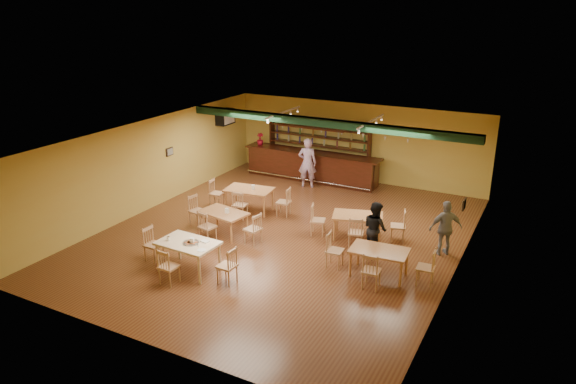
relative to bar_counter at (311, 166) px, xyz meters
The scene contains 23 objects.
floor 5.40m from the bar_counter, 73.70° to the right, with size 12.00×12.00×0.00m, color #552B18.
ceiling_beam 3.62m from the bar_counter, 57.34° to the right, with size 10.00×0.30×0.25m, color black.
track_rail_left 2.96m from the bar_counter, 99.52° to the right, with size 0.05×2.50×0.05m, color silver.
track_rail_right 4.14m from the bar_counter, 31.05° to the right, with size 0.05×2.50×0.05m, color silver.
ac_unit 3.86m from the bar_counter, 163.91° to the right, with size 0.34×0.70×0.48m, color silver.
picture_left 5.52m from the bar_counter, 129.85° to the right, with size 0.04×0.34×0.28m, color black.
picture_right 8.05m from the bar_counter, 35.68° to the right, with size 0.04×0.34×0.28m, color black.
bar_counter is the anchor object (origin of this frame).
back_bar_hutch 0.85m from the bar_counter, 90.00° to the left, with size 4.25×0.40×2.28m, color black.
poinsettia 2.44m from the bar_counter, behind, with size 0.27×0.27×0.48m, color #AC0F24.
dining_table_a 3.94m from the bar_counter, 96.20° to the right, with size 1.53×0.92×0.76m, color #AC683D.
dining_table_b 5.55m from the bar_counter, 50.64° to the right, with size 1.43×0.86×0.72m, color #AC683D.
dining_table_c 5.88m from the bar_counter, 91.00° to the right, with size 1.40×0.84×0.70m, color #AC683D.
dining_table_d 7.85m from the bar_counter, 52.22° to the right, with size 1.43×0.86×0.72m, color #AC683D.
near_table 8.26m from the bar_counter, 87.03° to the right, with size 1.51×0.97×0.81m, color beige.
pizza_tray 8.26m from the bar_counter, 86.28° to the right, with size 0.40×0.40×0.01m, color silver.
parmesan_shaker 8.41m from the bar_counter, 90.40° to the right, with size 0.07×0.07×0.11m, color #EAE5C6.
napkin_stack 8.07m from the bar_counter, 84.27° to the right, with size 0.20×0.15×0.03m, color white.
pizza_server 8.22m from the bar_counter, 85.13° to the right, with size 0.32×0.09×0.00m, color silver.
side_plate 8.52m from the bar_counter, 83.11° to the right, with size 0.22×0.22×0.01m, color white.
patron_bar 0.93m from the bar_counter, 75.31° to the right, with size 0.68×0.45×1.87m, color purple.
patron_right_a 6.67m from the bar_counter, 49.68° to the right, with size 0.74×0.58×1.52m, color black.
patron_right_b 7.34m from the bar_counter, 34.98° to the right, with size 0.91×0.38×1.55m, color gray.
Camera 1 is at (6.84, -12.69, 6.50)m, focal length 32.99 mm.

